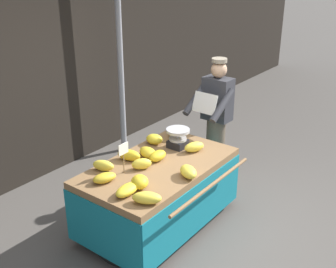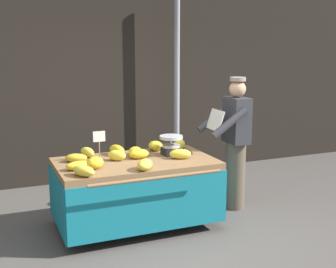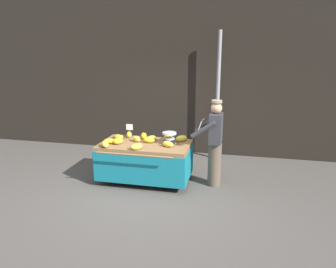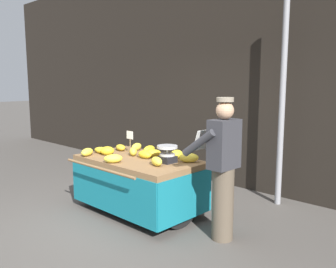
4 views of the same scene
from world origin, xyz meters
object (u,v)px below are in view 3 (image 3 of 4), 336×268
(banana_bunch_4, at_px, (105,144))
(banana_bunch_9, at_px, (137,139))
(banana_bunch_3, at_px, (151,138))
(banana_cart, at_px, (145,153))
(banana_bunch_5, at_px, (111,141))
(weighing_scale, at_px, (169,138))
(banana_bunch_0, at_px, (118,137))
(banana_bunch_12, at_px, (168,137))
(banana_bunch_2, at_px, (149,140))
(banana_bunch_8, at_px, (181,138))
(banana_bunch_6, at_px, (144,136))
(price_sign, at_px, (130,129))
(banana_bunch_11, at_px, (129,135))
(banana_bunch_1, at_px, (118,141))
(street_pole, at_px, (218,97))
(banana_bunch_10, at_px, (136,147))
(vendor_person, at_px, (214,143))
(banana_bunch_7, at_px, (168,144))

(banana_bunch_4, distance_m, banana_bunch_9, 0.68)
(banana_bunch_3, relative_size, banana_bunch_4, 0.96)
(banana_cart, xyz_separation_m, banana_bunch_5, (-0.68, -0.15, 0.26))
(banana_bunch_4, bearing_deg, weighing_scale, 22.83)
(weighing_scale, distance_m, banana_bunch_9, 0.69)
(banana_bunch_0, distance_m, banana_bunch_12, 1.05)
(banana_bunch_2, xyz_separation_m, banana_bunch_8, (0.62, 0.24, 0.01))
(weighing_scale, bearing_deg, banana_bunch_6, 158.84)
(banana_bunch_6, bearing_deg, banana_bunch_9, -106.81)
(price_sign, relative_size, banana_bunch_9, 1.57)
(banana_cart, distance_m, banana_bunch_11, 0.66)
(banana_bunch_4, xyz_separation_m, banana_bunch_6, (0.56, 0.73, 0.01))
(banana_bunch_1, height_order, banana_bunch_6, banana_bunch_1)
(street_pole, height_order, banana_bunch_3, street_pole)
(banana_bunch_10, bearing_deg, weighing_scale, 44.34)
(banana_bunch_8, height_order, vendor_person, vendor_person)
(price_sign, bearing_deg, banana_bunch_8, 7.44)
(banana_cart, height_order, banana_bunch_8, banana_bunch_8)
(vendor_person, bearing_deg, street_pole, 93.14)
(price_sign, bearing_deg, banana_bunch_4, -118.63)
(banana_bunch_3, distance_m, banana_bunch_7, 0.55)
(price_sign, height_order, banana_bunch_0, price_sign)
(banana_bunch_8, xyz_separation_m, vendor_person, (0.69, -0.20, 0.01))
(weighing_scale, bearing_deg, banana_bunch_8, 46.33)
(price_sign, relative_size, banana_bunch_8, 1.28)
(banana_bunch_11, bearing_deg, banana_bunch_0, -132.34)
(banana_bunch_11, bearing_deg, banana_bunch_5, -111.14)
(banana_cart, xyz_separation_m, banana_bunch_11, (-0.47, 0.38, 0.27))
(banana_bunch_1, height_order, banana_bunch_12, banana_bunch_1)
(banana_bunch_3, bearing_deg, banana_bunch_0, -178.53)
(banana_bunch_3, xyz_separation_m, vendor_person, (1.31, -0.11, 0.02))
(banana_bunch_4, distance_m, banana_bunch_6, 0.92)
(banana_bunch_7, height_order, banana_bunch_9, banana_bunch_9)
(banana_bunch_4, bearing_deg, banana_bunch_2, 31.90)
(weighing_scale, xyz_separation_m, banana_bunch_6, (-0.61, 0.24, -0.06))
(banana_bunch_0, height_order, banana_bunch_12, banana_bunch_12)
(street_pole, bearing_deg, banana_bunch_7, -112.75)
(banana_bunch_2, height_order, banana_bunch_7, banana_bunch_7)
(banana_bunch_2, distance_m, banana_bunch_8, 0.67)
(price_sign, relative_size, banana_bunch_10, 1.36)
(banana_bunch_5, relative_size, vendor_person, 0.17)
(banana_bunch_1, bearing_deg, price_sign, 67.88)
(weighing_scale, distance_m, banana_bunch_3, 0.44)
(banana_cart, bearing_deg, price_sign, 156.88)
(banana_bunch_6, bearing_deg, price_sign, -147.39)
(banana_bunch_3, height_order, banana_bunch_10, banana_bunch_10)
(banana_bunch_5, xyz_separation_m, banana_bunch_9, (0.48, 0.22, 0.01))
(banana_bunch_5, bearing_deg, vendor_person, 7.03)
(street_pole, height_order, banana_bunch_12, street_pole)
(banana_bunch_6, bearing_deg, banana_bunch_11, 171.30)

